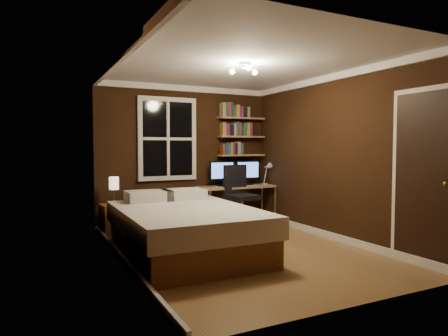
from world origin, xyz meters
name	(u,v)px	position (x,y,z in m)	size (l,w,h in m)	color
floor	(241,251)	(0.00, 0.00, 0.00)	(4.20, 4.20, 0.00)	olive
wall_back	(186,156)	(0.00, 2.10, 1.25)	(3.20, 0.04, 2.50)	black
wall_left	(121,160)	(-1.60, 0.00, 1.25)	(0.04, 4.20, 2.50)	black
wall_right	(334,157)	(1.60, 0.00, 1.25)	(0.04, 4.20, 2.50)	black
ceiling	(242,64)	(0.00, 0.00, 2.50)	(3.20, 4.20, 0.02)	white
window	(168,139)	(-0.35, 2.06, 1.55)	(1.06, 0.06, 1.46)	white
door	(424,180)	(1.59, -1.55, 1.02)	(0.03, 0.82, 2.05)	black
door_knob	(446,184)	(1.55, -1.85, 1.00)	(0.06, 0.06, 0.06)	#BF8E3E
ceiling_fixture	(245,71)	(0.00, -0.10, 2.40)	(0.44, 0.44, 0.18)	beige
bookshelf_lower	(241,155)	(1.08, 1.98, 1.25)	(0.92, 0.22, 0.03)	#9A714A
books_row_lower	(241,148)	(1.08, 1.98, 1.38)	(0.48, 0.16, 0.23)	#8F371A
bookshelf_middle	(241,137)	(1.08, 1.98, 1.60)	(0.92, 0.22, 0.03)	#9A714A
books_row_middle	(241,130)	(1.08, 1.98, 1.73)	(0.60, 0.16, 0.23)	navy
bookshelf_upper	(241,118)	(1.08, 1.98, 1.95)	(0.92, 0.22, 0.03)	#9A714A
books_row_upper	(241,111)	(1.08, 1.98, 2.08)	(0.54, 0.16, 0.23)	#275D30
bed	(185,230)	(-0.74, 0.16, 0.33)	(1.65, 2.28, 0.77)	brown
nightstand	(114,220)	(-1.35, 1.72, 0.25)	(0.40, 0.40, 0.50)	brown
bedside_lamp	(114,191)	(-1.35, 1.72, 0.72)	(0.15, 0.15, 0.43)	white
radiator	(180,210)	(-0.15, 1.99, 0.29)	(0.39, 0.14, 0.58)	silver
desk	(238,189)	(0.92, 1.81, 0.63)	(1.45, 0.54, 0.69)	#9A714A
monitor_left	(222,174)	(0.63, 1.88, 0.92)	(0.49, 0.12, 0.46)	black
monitor_right	(248,173)	(1.17, 1.88, 0.92)	(0.49, 0.12, 0.46)	black
desk_lamp	(268,173)	(1.51, 1.71, 0.91)	(0.14, 0.32, 0.44)	silver
office_chair	(240,203)	(0.76, 1.41, 0.43)	(0.60, 0.60, 1.09)	black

